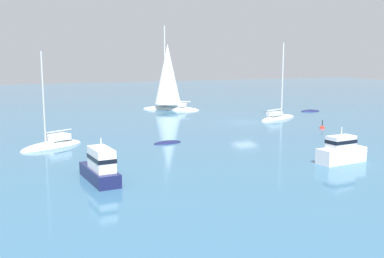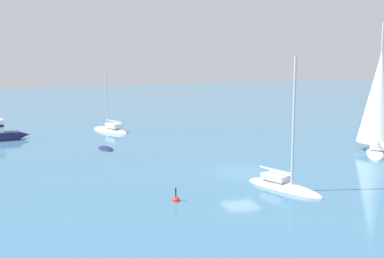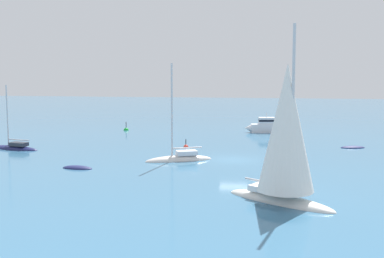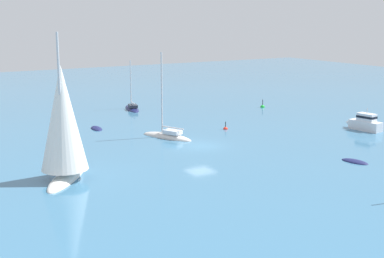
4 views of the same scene
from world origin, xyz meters
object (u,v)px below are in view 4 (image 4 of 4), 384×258
(channel_buoy, at_px, (263,107))
(mooring_buoy, at_px, (225,129))
(yacht, at_px, (132,108))
(ketch_1, at_px, (63,125))
(sloop, at_px, (167,136))
(dinghy, at_px, (96,129))
(skiff, at_px, (355,162))
(motor_cruiser, at_px, (364,123))

(channel_buoy, bearing_deg, mooring_buoy, 36.99)
(yacht, xyz_separation_m, ketch_1, (17.59, 26.07, 4.04))
(ketch_1, distance_m, sloop, 16.47)
(yacht, bearing_deg, mooring_buoy, -154.45)
(dinghy, bearing_deg, skiff, -142.82)
(yacht, relative_size, motor_cruiser, 1.51)
(sloop, relative_size, mooring_buoy, 8.30)
(channel_buoy, bearing_deg, motor_cruiser, 90.61)
(sloop, relative_size, channel_buoy, 6.64)
(yacht, distance_m, channel_buoy, 17.48)
(motor_cruiser, bearing_deg, channel_buoy, -6.65)
(skiff, distance_m, sloop, 18.85)
(dinghy, distance_m, motor_cruiser, 29.04)
(yacht, height_order, sloop, sloop)
(sloop, bearing_deg, ketch_1, 99.73)
(motor_cruiser, bearing_deg, sloop, 62.14)
(skiff, height_order, yacht, yacht)
(dinghy, relative_size, sloop, 0.30)
(channel_buoy, bearing_deg, skiff, 67.79)
(dinghy, xyz_separation_m, channel_buoy, (-24.45, -1.98, 0.01))
(sloop, bearing_deg, skiff, -174.02)
(skiff, xyz_separation_m, dinghy, (13.73, -24.28, 0.00))
(skiff, relative_size, mooring_buoy, 2.42)
(yacht, xyz_separation_m, channel_buoy, (-15.73, 7.62, -0.10))
(dinghy, relative_size, ketch_1, 0.24)
(skiff, relative_size, yacht, 0.39)
(yacht, xyz_separation_m, mooring_buoy, (-3.29, 16.99, -0.10))
(motor_cruiser, bearing_deg, skiff, 122.05)
(sloop, height_order, mooring_buoy, sloop)
(ketch_1, relative_size, motor_cruiser, 2.58)
(dinghy, height_order, sloop, sloop)
(sloop, bearing_deg, mooring_buoy, -109.82)
(channel_buoy, bearing_deg, ketch_1, 28.98)
(dinghy, bearing_deg, motor_cruiser, -114.22)
(yacht, height_order, motor_cruiser, yacht)
(ketch_1, xyz_separation_m, motor_cruiser, (-33.50, -1.12, -3.38))
(channel_buoy, distance_m, mooring_buoy, 15.57)
(yacht, relative_size, sloop, 0.74)
(ketch_1, bearing_deg, sloop, 158.49)
(skiff, height_order, motor_cruiser, motor_cruiser)
(skiff, relative_size, motor_cruiser, 0.59)
(skiff, height_order, ketch_1, ketch_1)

